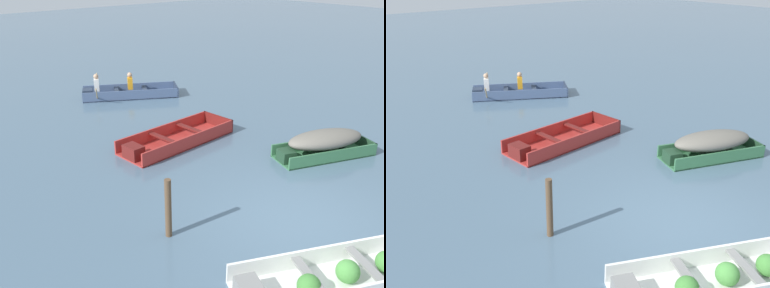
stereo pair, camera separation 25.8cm
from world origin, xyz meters
TOP-DOWN VIEW (x-y plane):
  - ground_plane at (0.00, 0.00)m, footprint 80.00×80.00m
  - dinghy_white_foreground at (-1.02, -1.41)m, footprint 3.51×2.33m
  - skiff_green_near_moored at (3.02, 1.59)m, footprint 2.81×1.76m
  - skiff_red_mid_moored at (0.46, 4.74)m, footprint 3.56×1.48m
  - rowboat_slate_blue_with_crew at (1.82, 9.53)m, footprint 3.59×2.91m
  - mooring_post at (-2.24, 1.36)m, footprint 0.12×0.12m

SIDE VIEW (x-z plane):
  - ground_plane at x=0.00m, z-range 0.00..0.00m
  - skiff_red_mid_moored at x=0.46m, z-range -0.06..0.33m
  - dinghy_white_foreground at x=-1.02m, z-range -0.05..0.37m
  - rowboat_slate_blue_with_crew at x=1.82m, z-range -0.28..0.65m
  - skiff_green_near_moored at x=3.02m, z-range 0.04..0.76m
  - mooring_post at x=-2.24m, z-range 0.00..1.19m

